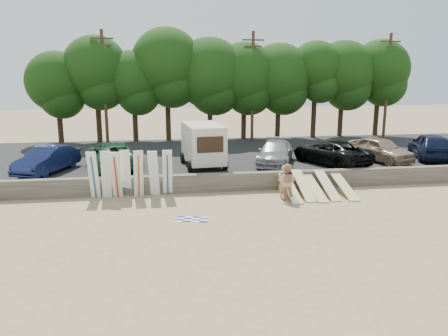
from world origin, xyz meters
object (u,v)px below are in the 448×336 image
Objects in this scene: car_2 at (275,152)px; car_5 at (431,146)px; car_3 at (331,152)px; beachgoer_a at (283,181)px; box_trailer at (203,143)px; car_4 at (380,149)px; car_0 at (47,160)px; car_1 at (113,156)px; beachgoer_b at (287,182)px; cooler at (305,189)px.

car_2 is 10.81m from car_5.
car_3 is 6.40m from beachgoer_a.
box_trailer reaches higher than car_4.
car_4 is at bearing 22.28° from car_0.
beachgoer_a is at bearing 23.19° from car_3.
box_trailer is 8.20m from car_3.
car_5 is at bearing 165.47° from car_1.
beachgoer_b is (-0.92, -5.76, -0.46)m from car_2.
car_1 is 15.49× the size of cooler.
car_5 is at bearing 21.04° from car_2.
car_0 is 0.85× the size of car_3.
box_trailer reaches higher than car_0.
beachgoer_a is 4.51× the size of cooler.
car_1 is 1.08× the size of car_3.
beachgoer_b is (-11.73, -5.77, -0.63)m from car_5.
car_0 is 1.00× the size of car_4.
car_2 is 5.27m from beachgoer_a.
car_4 is at bearing -6.50° from box_trailer.
cooler is at bearing 6.82° from car_0.
cooler is (-2.95, -3.74, -1.30)m from car_3.
car_3 is (8.16, -0.44, -0.71)m from box_trailer.
cooler is at bearing -61.87° from car_2.
box_trailer is 0.87× the size of car_2.
box_trailer is 2.53× the size of beachgoer_a.
car_2 is 5.85m from beachgoer_b.
car_1 is 17.19m from car_4.
car_2 is at bearing -72.14° from beachgoer_b.
car_3 is at bearing 24.17° from car_5.
car_5 reaches higher than beachgoer_b.
car_2 is 2.60× the size of beachgoer_b.
car_3 is 4.94m from cooler.
beachgoer_a is (-0.93, -5.16, -0.57)m from car_2.
cooler is at bearing -167.89° from car_4.
car_4 is 2.71× the size of beachgoer_a.
car_2 is at bearing 23.74° from car_0.
car_1 is 20.97m from car_5.
car_0 is 13.76m from beachgoer_a.
car_2 is at bearing 19.62° from car_5.
car_4 is 9.35m from beachgoer_a.
car_1 is 1.13× the size of car_5.
car_4 is 2.43× the size of beachgoer_b.
beachgoer_a is (-7.95, -4.88, -0.64)m from car_4.
cooler is (1.47, 0.84, -0.70)m from beachgoer_a.
box_trailer reaches higher than beachgoer_b.
cooler is (5.21, -4.18, -2.01)m from box_trailer.
car_5 is 11.23m from cooler.
car_3 is at bearing 11.57° from car_2.
car_3 is at bearing 21.41° from car_0.
car_5 is (3.79, 0.29, 0.09)m from car_4.
car_2 is 1.07× the size of car_4.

